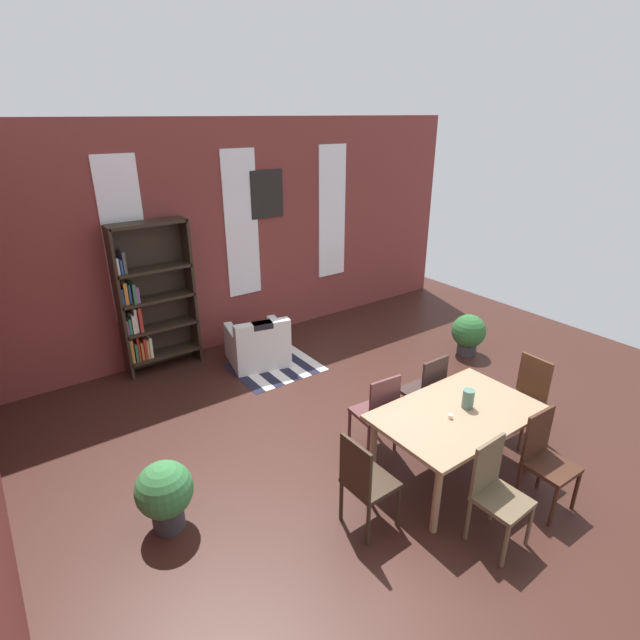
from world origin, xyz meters
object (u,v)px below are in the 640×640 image
at_px(bookshelf_tall, 150,302).
at_px(vase_on_table, 468,399).
at_px(dining_chair_near_left, 496,490).
at_px(potted_plant_by_shelf, 468,333).
at_px(potted_plant_corner, 165,493).
at_px(dining_chair_far_left, 377,411).
at_px(dining_table, 457,419).
at_px(armchair_white, 258,345).
at_px(dining_chair_head_left, 365,480).
at_px(dining_chair_far_right, 426,390).
at_px(dining_chair_near_right, 545,457).
at_px(dining_chair_head_right, 526,395).

bearing_deg(bookshelf_tall, vase_on_table, -66.16).
bearing_deg(dining_chair_near_left, potted_plant_by_shelf, 41.85).
height_order(potted_plant_by_shelf, potted_plant_corner, potted_plant_corner).
bearing_deg(dining_chair_far_left, dining_table, -63.23).
xyz_separation_m(dining_chair_far_left, armchair_white, (-0.02, 2.59, -0.23)).
xyz_separation_m(dining_table, dining_chair_head_left, (-1.19, -0.00, -0.16)).
bearing_deg(dining_chair_far_left, dining_chair_far_right, -0.02).
distance_m(dining_chair_near_left, armchair_white, 4.07).
xyz_separation_m(vase_on_table, dining_chair_far_right, (0.23, 0.74, -0.34)).
distance_m(dining_chair_near_right, potted_plant_corner, 3.45).
bearing_deg(vase_on_table, dining_chair_near_left, -124.21).
height_order(bookshelf_tall, potted_plant_corner, bookshelf_tall).
bearing_deg(armchair_white, dining_chair_far_left, -89.55).
relative_size(dining_chair_head_left, dining_chair_far_left, 1.00).
xyz_separation_m(dining_chair_near_left, dining_chair_head_right, (1.56, 0.74, 0.00)).
height_order(bookshelf_tall, potted_plant_by_shelf, bookshelf_tall).
bearing_deg(potted_plant_by_shelf, dining_chair_head_right, -124.34).
xyz_separation_m(dining_chair_head_right, armchair_white, (-1.58, 3.33, -0.23)).
bearing_deg(dining_chair_head_right, dining_chair_far_left, 154.61).
height_order(dining_table, dining_chair_near_right, dining_chair_near_right).
bearing_deg(potted_plant_corner, dining_chair_near_right, -30.52).
bearing_deg(bookshelf_tall, dining_chair_head_left, -83.48).
bearing_deg(dining_chair_far_right, armchair_white, 106.36).
bearing_deg(dining_chair_far_right, dining_chair_near_left, -116.45).
bearing_deg(bookshelf_tall, dining_table, -67.77).
relative_size(dining_chair_near_right, potted_plant_corner, 1.42).
bearing_deg(dining_chair_head_left, bookshelf_tall, 96.52).
height_order(dining_table, dining_chair_head_left, dining_chair_head_left).
relative_size(dining_table, dining_chair_far_right, 1.71).
xyz_separation_m(dining_chair_head_right, bookshelf_tall, (-2.84, 4.04, 0.52)).
bearing_deg(dining_chair_near_left, armchair_white, 90.34).
relative_size(dining_chair_near_left, potted_plant_corner, 1.42).
height_order(dining_chair_near_left, dining_chair_far_right, same).
bearing_deg(bookshelf_tall, dining_chair_far_left, -68.83).
bearing_deg(bookshelf_tall, dining_chair_head_right, -54.89).
bearing_deg(vase_on_table, potted_plant_corner, 159.69).
distance_m(vase_on_table, bookshelf_tall, 4.41).
bearing_deg(potted_plant_by_shelf, potted_plant_corner, -172.18).
xyz_separation_m(dining_table, dining_chair_far_right, (0.37, 0.74, -0.16)).
bearing_deg(dining_chair_far_left, dining_chair_head_left, -137.74).
distance_m(dining_chair_far_right, bookshelf_tall, 3.90).
xyz_separation_m(dining_chair_head_right, potted_plant_by_shelf, (1.16, 1.69, -0.16)).
bearing_deg(dining_chair_near_right, dining_chair_near_left, -180.00).
bearing_deg(dining_table, armchair_white, 96.74).
distance_m(dining_chair_near_left, dining_chair_far_left, 1.48).
bearing_deg(dining_chair_head_right, potted_plant_corner, 165.02).
relative_size(dining_chair_head_right, dining_chair_near_right, 1.00).
height_order(vase_on_table, dining_chair_head_right, dining_chair_head_right).
distance_m(dining_chair_near_right, dining_chair_head_left, 1.72).
height_order(dining_chair_near_right, bookshelf_tall, bookshelf_tall).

